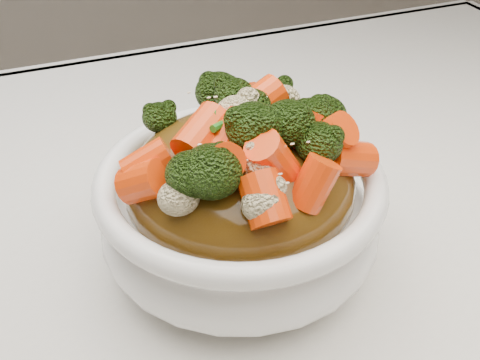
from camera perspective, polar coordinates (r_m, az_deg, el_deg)
name	(u,v)px	position (r m, az deg, el deg)	size (l,w,h in m)	color
tablecloth	(230,239)	(0.52, -0.99, -6.04)	(1.20, 0.80, 0.04)	white
bowl	(240,214)	(0.45, 0.00, -3.44)	(0.22, 0.22, 0.09)	white
sauce_base	(240,183)	(0.43, 0.00, -0.33)	(0.18, 0.18, 0.10)	#4D310D
carrots	(240,110)	(0.39, 0.00, 7.13)	(0.18, 0.18, 0.05)	#FF4308
broccoli	(240,111)	(0.39, 0.00, 7.00)	(0.18, 0.18, 0.04)	black
cauliflower	(240,114)	(0.39, 0.00, 6.74)	(0.18, 0.18, 0.04)	beige
scallions	(240,109)	(0.39, 0.00, 7.26)	(0.13, 0.13, 0.02)	#22781B
sesame_seeds	(240,109)	(0.39, 0.00, 7.26)	(0.16, 0.16, 0.01)	beige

